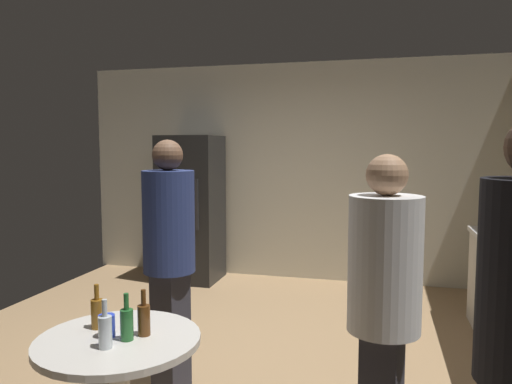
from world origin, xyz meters
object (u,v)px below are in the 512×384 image
at_px(beer_bottle_green, 127,323).
at_px(plastic_cup_blue, 107,326).
at_px(beer_bottle_clear, 105,331).
at_px(person_in_white_shirt, 384,300).
at_px(refrigerator, 191,208).
at_px(beer_bottle_brown, 144,319).
at_px(person_in_navy_shirt, 169,248).
at_px(foreground_table, 119,358).
at_px(beer_bottle_amber, 97,312).

distance_m(beer_bottle_green, plastic_cup_blue, 0.12).
xyz_separation_m(beer_bottle_clear, person_in_white_shirt, (1.24, 0.36, 0.13)).
distance_m(refrigerator, beer_bottle_green, 3.74).
distance_m(beer_bottle_brown, person_in_navy_shirt, 0.84).
relative_size(beer_bottle_clear, person_in_white_shirt, 0.14).
bearing_deg(foreground_table, beer_bottle_amber, 154.25).
distance_m(beer_bottle_brown, beer_bottle_green, 0.09).
distance_m(foreground_table, person_in_navy_shirt, 0.93).
height_order(foreground_table, person_in_navy_shirt, person_in_navy_shirt).
relative_size(refrigerator, foreground_table, 2.25).
relative_size(beer_bottle_amber, beer_bottle_brown, 1.00).
distance_m(beer_bottle_green, beer_bottle_clear, 0.12).
distance_m(beer_bottle_brown, plastic_cup_blue, 0.18).
height_order(beer_bottle_clear, person_in_navy_shirt, person_in_navy_shirt).
bearing_deg(beer_bottle_clear, person_in_navy_shirt, 97.21).
distance_m(plastic_cup_blue, person_in_white_shirt, 1.34).
relative_size(foreground_table, beer_bottle_brown, 3.48).
bearing_deg(plastic_cup_blue, person_in_navy_shirt, 93.83).
bearing_deg(beer_bottle_clear, foreground_table, 94.50).
xyz_separation_m(beer_bottle_amber, beer_bottle_brown, (0.27, -0.02, 0.00)).
xyz_separation_m(refrigerator, beer_bottle_green, (1.11, -3.57, -0.08)).
bearing_deg(beer_bottle_amber, beer_bottle_green, -23.88).
bearing_deg(person_in_white_shirt, beer_bottle_green, 25.32).
distance_m(beer_bottle_clear, person_in_white_shirt, 1.30).
height_order(beer_bottle_brown, beer_bottle_clear, same).
bearing_deg(beer_bottle_clear, refrigerator, 106.11).
bearing_deg(foreground_table, person_in_navy_shirt, 97.62).
xyz_separation_m(refrigerator, beer_bottle_brown, (1.16, -3.50, -0.08)).
distance_m(beer_bottle_amber, person_in_navy_shirt, 0.79).
distance_m(refrigerator, foreground_table, 3.71).
bearing_deg(beer_bottle_clear, beer_bottle_green, 66.12).
bearing_deg(beer_bottle_brown, beer_bottle_clear, -118.34).
bearing_deg(beer_bottle_green, person_in_navy_shirt, 101.24).
bearing_deg(foreground_table, beer_bottle_clear, -85.50).
xyz_separation_m(beer_bottle_amber, plastic_cup_blue, (0.11, -0.09, -0.03)).
bearing_deg(beer_bottle_green, foreground_table, 161.65).
xyz_separation_m(foreground_table, beer_bottle_brown, (0.11, 0.06, 0.19)).
height_order(beer_bottle_amber, beer_bottle_green, same).
distance_m(foreground_table, plastic_cup_blue, 0.17).
height_order(foreground_table, beer_bottle_green, beer_bottle_green).
distance_m(refrigerator, beer_bottle_clear, 3.83).
relative_size(refrigerator, beer_bottle_brown, 7.83).
bearing_deg(beer_bottle_amber, beer_bottle_brown, -4.90).
height_order(beer_bottle_brown, plastic_cup_blue, beer_bottle_brown).
xyz_separation_m(refrigerator, beer_bottle_clear, (1.06, -3.68, -0.08)).
height_order(beer_bottle_amber, person_in_white_shirt, person_in_white_shirt).
bearing_deg(beer_bottle_green, person_in_white_shirt, 11.95).
bearing_deg(plastic_cup_blue, foreground_table, 10.30).
height_order(refrigerator, beer_bottle_clear, refrigerator).
bearing_deg(beer_bottle_amber, foreground_table, -25.75).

